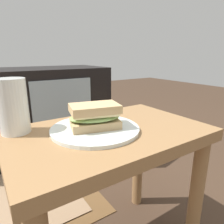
# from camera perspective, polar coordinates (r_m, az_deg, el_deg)

# --- Properties ---
(side_table) EXTENTS (0.56, 0.36, 0.46)m
(side_table) POSITION_cam_1_polar(r_m,az_deg,el_deg) (0.62, -0.93, -12.80)
(side_table) COLOR olive
(side_table) RESTS_ON ground
(tv_cabinet) EXTENTS (0.96, 0.46, 0.58)m
(tv_cabinet) POSITION_cam_1_polar(r_m,az_deg,el_deg) (1.49, -20.73, 0.23)
(tv_cabinet) COLOR black
(tv_cabinet) RESTS_ON ground
(plate) EXTENTS (0.25, 0.25, 0.01)m
(plate) POSITION_cam_1_polar(r_m,az_deg,el_deg) (0.57, -4.79, -4.77)
(plate) COLOR silver
(plate) RESTS_ON side_table
(sandwich_front) EXTENTS (0.16, 0.13, 0.07)m
(sandwich_front) POSITION_cam_1_polar(r_m,az_deg,el_deg) (0.56, -4.88, -1.15)
(sandwich_front) COLOR tan
(sandwich_front) RESTS_ON plate
(beer_glass) EXTENTS (0.08, 0.08, 0.15)m
(beer_glass) POSITION_cam_1_polar(r_m,az_deg,el_deg) (0.60, -26.17, 1.21)
(beer_glass) COLOR silver
(beer_glass) RESTS_ON side_table
(paper_bag) EXTENTS (0.24, 0.17, 0.35)m
(paper_bag) POSITION_cam_1_polar(r_m,az_deg,el_deg) (1.31, 5.63, -6.49)
(paper_bag) COLOR tan
(paper_bag) RESTS_ON ground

